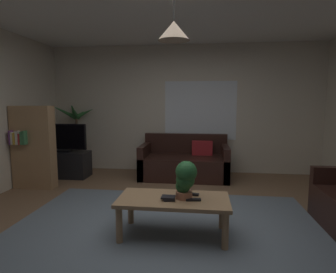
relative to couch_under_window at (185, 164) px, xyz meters
name	(u,v)px	position (x,y,z in m)	size (l,w,h in m)	color
floor	(165,232)	(-0.08, -2.32, -0.28)	(5.58, 5.63, 0.02)	brown
rug	(162,239)	(-0.08, -2.52, -0.27)	(3.63, 3.10, 0.01)	slate
wall_back	(183,109)	(-0.08, 0.53, 1.04)	(5.70, 0.06, 2.63)	beige
window_pane	(200,111)	(0.28, 0.50, 1.01)	(1.47, 0.01, 1.20)	white
couch_under_window	(185,164)	(0.00, 0.00, 0.00)	(1.67, 0.88, 0.82)	black
coffee_table	(173,204)	(0.03, -2.40, 0.09)	(1.20, 0.59, 0.42)	#A87F56
book_on_table_0	(169,199)	(-0.01, -2.48, 0.16)	(0.12, 0.10, 0.02)	black
book_on_table_1	(168,197)	(-0.02, -2.48, 0.19)	(0.14, 0.11, 0.02)	black
remote_on_table_0	(193,200)	(0.25, -2.46, 0.16)	(0.05, 0.16, 0.02)	black
remote_on_table_1	(192,194)	(0.23, -2.29, 0.16)	(0.05, 0.16, 0.02)	black
potted_plant_on_table	(185,179)	(0.16, -2.41, 0.38)	(0.23, 0.23, 0.42)	#B77051
tv_stand	(66,164)	(-2.32, -0.25, -0.02)	(0.90, 0.44, 0.50)	black
tv	(64,138)	(-2.32, -0.27, 0.51)	(0.88, 0.16, 0.55)	black
potted_palm_corner	(77,141)	(-2.33, 0.30, 0.35)	(0.82, 0.79, 1.50)	#B77051
bookshelf_corner	(33,147)	(-2.50, -0.98, 0.43)	(0.70, 0.31, 1.40)	#A87F56
pendant_lamp	(174,31)	(0.03, -2.40, 1.91)	(0.33, 0.33, 0.55)	black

